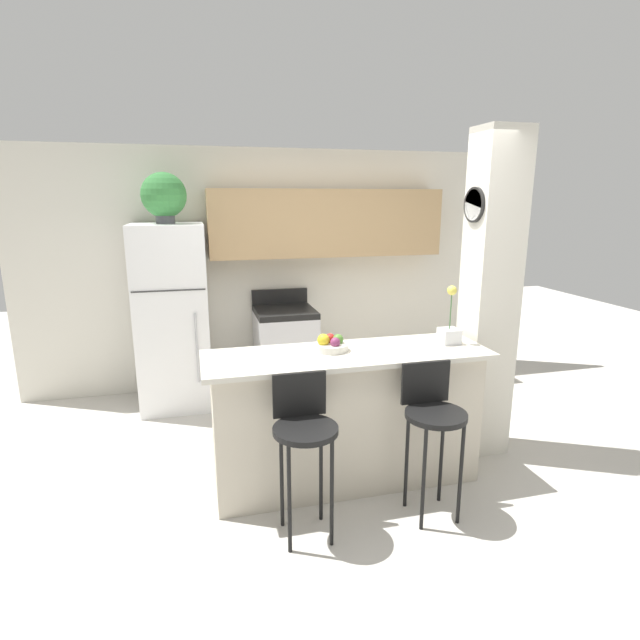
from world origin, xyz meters
The scene contains 11 objects.
ground_plane centered at (0.00, 0.00, 0.00)m, with size 14.00×14.00×0.00m, color beige.
wall_back centered at (0.15, 2.16, 1.48)m, with size 5.60×0.38×2.55m.
pillar_right centered at (1.23, 0.22, 1.28)m, with size 0.38×0.32×2.55m.
counter_bar centered at (0.00, 0.00, 0.50)m, with size 2.00×0.62×0.99m.
refrigerator centered at (-1.23, 1.82, 0.90)m, with size 0.68×0.74×1.81m.
stove_range centered at (-0.10, 1.87, 0.46)m, with size 0.61×0.65×1.07m.
bar_stool_left centered at (-0.42, -0.49, 0.68)m, with size 0.39×0.39×1.01m.
bar_stool_right centered at (0.42, -0.49, 0.68)m, with size 0.39×0.39×1.01m.
potted_plant_on_fridge centered at (-1.23, 1.82, 2.06)m, with size 0.42×0.42×0.47m.
orchid_vase centered at (0.79, 0.03, 1.10)m, with size 0.14×0.14×0.43m.
fruit_bowl centered at (-0.10, 0.07, 1.04)m, with size 0.24×0.24×0.12m.
Camera 1 is at (-1.01, -3.17, 2.03)m, focal length 28.00 mm.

